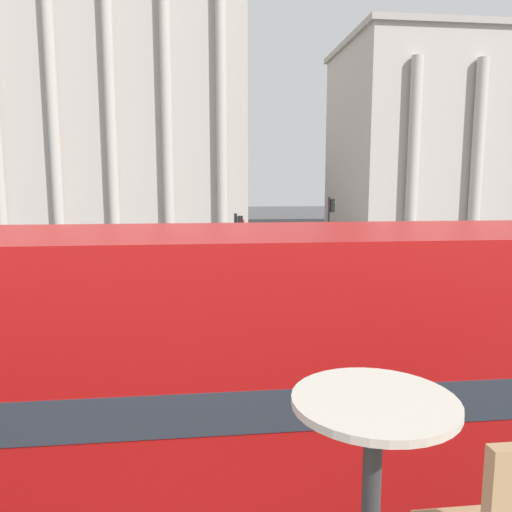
# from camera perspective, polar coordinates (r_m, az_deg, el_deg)

# --- Properties ---
(double_decker_bus) EXTENTS (11.46, 2.70, 4.24)m
(double_decker_bus) POSITION_cam_1_polar(r_m,az_deg,el_deg) (6.39, -10.72, -14.19)
(double_decker_bus) COLOR black
(double_decker_bus) RESTS_ON ground_plane
(cafe_dining_table) EXTENTS (0.60, 0.60, 0.73)m
(cafe_dining_table) POSITION_cam_1_polar(r_m,az_deg,el_deg) (2.00, 13.21, -20.63)
(cafe_dining_table) COLOR #2D2D30
(cafe_dining_table) RESTS_ON cafe_floor_slab
(plaza_building_left) EXTENTS (23.42, 13.22, 25.56)m
(plaza_building_left) POSITION_cam_1_polar(r_m,az_deg,el_deg) (50.91, -15.13, 17.08)
(plaza_building_left) COLOR #BCB2A8
(plaza_building_left) RESTS_ON ground_plane
(traffic_light_near) EXTENTS (0.42, 0.24, 3.70)m
(traffic_light_near) POSITION_cam_1_polar(r_m,az_deg,el_deg) (13.45, -10.81, -2.00)
(traffic_light_near) COLOR black
(traffic_light_near) RESTS_ON ground_plane
(traffic_light_mid) EXTENTS (0.42, 0.24, 3.62)m
(traffic_light_mid) POSITION_cam_1_polar(r_m,az_deg,el_deg) (19.86, -2.11, 1.30)
(traffic_light_mid) COLOR black
(traffic_light_mid) RESTS_ON ground_plane
(traffic_light_far) EXTENTS (0.42, 0.24, 4.07)m
(traffic_light_far) POSITION_cam_1_polar(r_m,az_deg,el_deg) (26.86, 8.46, 3.65)
(traffic_light_far) COLOR black
(traffic_light_far) RESTS_ON ground_plane
(pedestrian_black) EXTENTS (0.32, 0.32, 1.73)m
(pedestrian_black) POSITION_cam_1_polar(r_m,az_deg,el_deg) (30.64, 4.41, 1.19)
(pedestrian_black) COLOR #282B33
(pedestrian_black) RESTS_ON ground_plane
(pedestrian_yellow) EXTENTS (0.32, 0.32, 1.71)m
(pedestrian_yellow) POSITION_cam_1_polar(r_m,az_deg,el_deg) (27.34, -23.64, -0.38)
(pedestrian_yellow) COLOR #282B33
(pedestrian_yellow) RESTS_ON ground_plane
(pedestrian_white) EXTENTS (0.32, 0.32, 1.76)m
(pedestrian_white) POSITION_cam_1_polar(r_m,az_deg,el_deg) (20.18, 19.63, -2.95)
(pedestrian_white) COLOR #282B33
(pedestrian_white) RESTS_ON ground_plane
(pedestrian_olive) EXTENTS (0.32, 0.32, 1.71)m
(pedestrian_olive) POSITION_cam_1_polar(r_m,az_deg,el_deg) (18.90, 8.05, -3.40)
(pedestrian_olive) COLOR #282B33
(pedestrian_olive) RESTS_ON ground_plane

